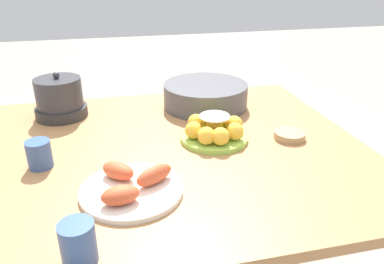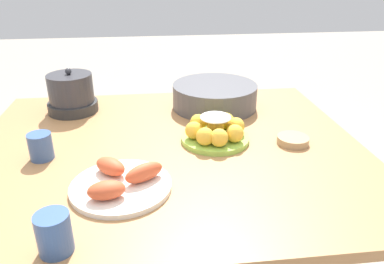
{
  "view_description": "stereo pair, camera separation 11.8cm",
  "coord_description": "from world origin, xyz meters",
  "px_view_note": "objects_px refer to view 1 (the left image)",
  "views": [
    {
      "loc": [
        -0.17,
        -1.04,
        1.3
      ],
      "look_at": [
        0.08,
        0.01,
        0.8
      ],
      "focal_mm": 35.0,
      "sensor_mm": 36.0,
      "label": 1
    },
    {
      "loc": [
        -0.05,
        -1.06,
        1.3
      ],
      "look_at": [
        0.08,
        0.01,
        0.8
      ],
      "focal_mm": 35.0,
      "sensor_mm": 36.0,
      "label": 2
    }
  ],
  "objects_px": {
    "dining_table": "(170,174)",
    "cup_near": "(78,243)",
    "serving_bowl": "(205,94)",
    "sauce_bowl": "(290,135)",
    "warming_pot": "(60,99)",
    "cup_far": "(39,154)",
    "seafood_platter": "(131,186)",
    "cake_plate": "(214,129)"
  },
  "relations": [
    {
      "from": "cake_plate",
      "to": "seafood_platter",
      "type": "relative_size",
      "value": 0.85
    },
    {
      "from": "dining_table",
      "to": "cup_far",
      "type": "height_order",
      "value": "cup_far"
    },
    {
      "from": "cake_plate",
      "to": "dining_table",
      "type": "bearing_deg",
      "value": -171.85
    },
    {
      "from": "cup_near",
      "to": "warming_pot",
      "type": "xyz_separation_m",
      "value": [
        -0.09,
        0.78,
        0.03
      ]
    },
    {
      "from": "sauce_bowl",
      "to": "cup_far",
      "type": "bearing_deg",
      "value": -179.36
    },
    {
      "from": "serving_bowl",
      "to": "warming_pot",
      "type": "distance_m",
      "value": 0.55
    },
    {
      "from": "sauce_bowl",
      "to": "seafood_platter",
      "type": "height_order",
      "value": "seafood_platter"
    },
    {
      "from": "seafood_platter",
      "to": "cup_near",
      "type": "relative_size",
      "value": 2.96
    },
    {
      "from": "cup_near",
      "to": "serving_bowl",
      "type": "bearing_deg",
      "value": 59.03
    },
    {
      "from": "dining_table",
      "to": "cake_plate",
      "type": "distance_m",
      "value": 0.2
    },
    {
      "from": "cup_far",
      "to": "warming_pot",
      "type": "distance_m",
      "value": 0.38
    },
    {
      "from": "serving_bowl",
      "to": "warming_pot",
      "type": "xyz_separation_m",
      "value": [
        -0.55,
        0.02,
        0.02
      ]
    },
    {
      "from": "warming_pot",
      "to": "seafood_platter",
      "type": "bearing_deg",
      "value": -69.62
    },
    {
      "from": "cup_far",
      "to": "cup_near",
      "type": "bearing_deg",
      "value": -73.17
    },
    {
      "from": "sauce_bowl",
      "to": "cake_plate",
      "type": "bearing_deg",
      "value": 168.65
    },
    {
      "from": "cake_plate",
      "to": "cup_far",
      "type": "relative_size",
      "value": 2.78
    },
    {
      "from": "cake_plate",
      "to": "sauce_bowl",
      "type": "height_order",
      "value": "cake_plate"
    },
    {
      "from": "serving_bowl",
      "to": "cup_far",
      "type": "bearing_deg",
      "value": -148.32
    },
    {
      "from": "serving_bowl",
      "to": "seafood_platter",
      "type": "xyz_separation_m",
      "value": [
        -0.34,
        -0.55,
        -0.03
      ]
    },
    {
      "from": "warming_pot",
      "to": "dining_table",
      "type": "bearing_deg",
      "value": -44.63
    },
    {
      "from": "sauce_bowl",
      "to": "cup_far",
      "type": "height_order",
      "value": "cup_far"
    },
    {
      "from": "dining_table",
      "to": "cup_near",
      "type": "xyz_separation_m",
      "value": [
        -0.25,
        -0.44,
        0.14
      ]
    },
    {
      "from": "dining_table",
      "to": "seafood_platter",
      "type": "relative_size",
      "value": 4.71
    },
    {
      "from": "serving_bowl",
      "to": "seafood_platter",
      "type": "height_order",
      "value": "serving_bowl"
    },
    {
      "from": "seafood_platter",
      "to": "cup_near",
      "type": "bearing_deg",
      "value": -118.81
    },
    {
      "from": "sauce_bowl",
      "to": "warming_pot",
      "type": "height_order",
      "value": "warming_pot"
    },
    {
      "from": "serving_bowl",
      "to": "warming_pot",
      "type": "relative_size",
      "value": 1.75
    },
    {
      "from": "dining_table",
      "to": "serving_bowl",
      "type": "height_order",
      "value": "serving_bowl"
    },
    {
      "from": "serving_bowl",
      "to": "sauce_bowl",
      "type": "height_order",
      "value": "serving_bowl"
    },
    {
      "from": "sauce_bowl",
      "to": "cup_near",
      "type": "height_order",
      "value": "cup_near"
    },
    {
      "from": "cup_near",
      "to": "warming_pot",
      "type": "bearing_deg",
      "value": 96.83
    },
    {
      "from": "cup_near",
      "to": "cake_plate",
      "type": "bearing_deg",
      "value": 48.61
    },
    {
      "from": "cake_plate",
      "to": "warming_pot",
      "type": "xyz_separation_m",
      "value": [
        -0.5,
        0.32,
        0.03
      ]
    },
    {
      "from": "cake_plate",
      "to": "cup_near",
      "type": "distance_m",
      "value": 0.62
    },
    {
      "from": "seafood_platter",
      "to": "cup_far",
      "type": "relative_size",
      "value": 3.27
    },
    {
      "from": "cake_plate",
      "to": "cup_near",
      "type": "bearing_deg",
      "value": -131.39
    },
    {
      "from": "cup_far",
      "to": "warming_pot",
      "type": "xyz_separation_m",
      "value": [
        0.03,
        0.38,
        0.03
      ]
    },
    {
      "from": "serving_bowl",
      "to": "cup_near",
      "type": "distance_m",
      "value": 0.89
    },
    {
      "from": "serving_bowl",
      "to": "seafood_platter",
      "type": "relative_size",
      "value": 1.27
    },
    {
      "from": "seafood_platter",
      "to": "cup_far",
      "type": "xyz_separation_m",
      "value": [
        -0.24,
        0.19,
        0.02
      ]
    },
    {
      "from": "serving_bowl",
      "to": "dining_table",
      "type": "bearing_deg",
      "value": -122.37
    },
    {
      "from": "dining_table",
      "to": "cup_far",
      "type": "distance_m",
      "value": 0.4
    }
  ]
}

